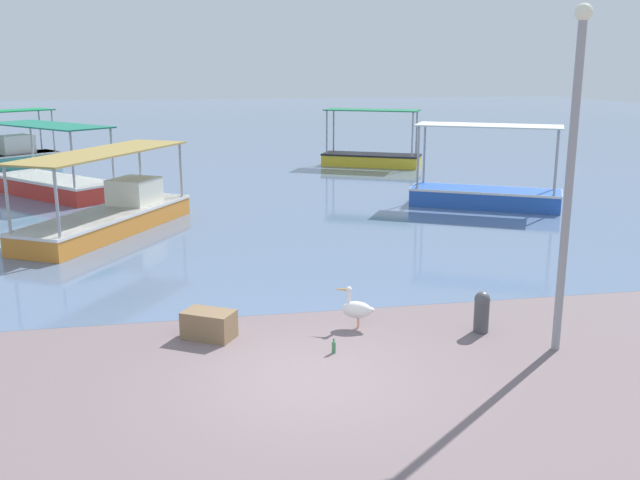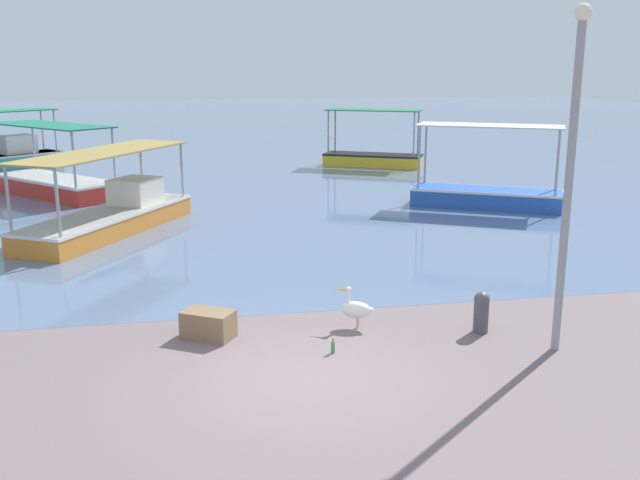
{
  "view_description": "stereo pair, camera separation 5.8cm",
  "coord_description": "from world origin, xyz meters",
  "views": [
    {
      "loc": [
        -1.73,
        -10.26,
        4.81
      ],
      "look_at": [
        1.08,
        4.64,
        1.06
      ],
      "focal_mm": 40.0,
      "sensor_mm": 36.0,
      "label": 1
    },
    {
      "loc": [
        -1.67,
        -10.27,
        4.81
      ],
      "look_at": [
        1.08,
        4.64,
        1.06
      ],
      "focal_mm": 40.0,
      "sensor_mm": 36.0,
      "label": 2
    }
  ],
  "objects": [
    {
      "name": "cargo_crate",
      "position": [
        -1.46,
        1.99,
        0.25
      ],
      "size": [
        1.05,
        0.93,
        0.5
      ],
      "primitive_type": "cube",
      "rotation": [
        0.0,
        0.0,
        2.6
      ],
      "color": "olive",
      "rests_on": "ground"
    },
    {
      "name": "glass_bottle",
      "position": [
        0.61,
        0.88,
        0.11
      ],
      "size": [
        0.07,
        0.07,
        0.27
      ],
      "color": "#3F7F4C",
      "rests_on": "ground"
    },
    {
      "name": "fishing_boat_near_right",
      "position": [
        -6.66,
        17.56,
        0.52
      ],
      "size": [
        5.24,
        5.52,
        2.65
      ],
      "color": "red",
      "rests_on": "harbor_water"
    },
    {
      "name": "fishing_boat_far_left",
      "position": [
        -3.98,
        11.06,
        0.55
      ],
      "size": [
        4.83,
        6.6,
        2.39
      ],
      "color": "orange",
      "rests_on": "harbor_water"
    },
    {
      "name": "ground",
      "position": [
        0.0,
        0.0,
        0.0
      ],
      "size": [
        120.0,
        120.0,
        0.0
      ],
      "primitive_type": "plane",
      "color": "slate"
    },
    {
      "name": "lamp_post",
      "position": [
        4.44,
        0.35,
        3.23
      ],
      "size": [
        0.28,
        0.28,
        5.74
      ],
      "color": "gray",
      "rests_on": "ground"
    },
    {
      "name": "fishing_boat_center",
      "position": [
        8.37,
        12.51,
        0.53
      ],
      "size": [
        5.18,
        3.77,
        2.82
      ],
      "color": "blue",
      "rests_on": "harbor_water"
    },
    {
      "name": "pelican",
      "position": [
        1.28,
        1.98,
        0.38
      ],
      "size": [
        0.77,
        0.48,
        0.8
      ],
      "color": "#E0997A",
      "rests_on": "ground"
    },
    {
      "name": "harbor_water",
      "position": [
        0.0,
        48.0,
        0.0
      ],
      "size": [
        110.0,
        90.0,
        0.0
      ],
      "primitive_type": "cube",
      "color": "slate",
      "rests_on": "ground"
    },
    {
      "name": "fishing_boat_far_right",
      "position": [
        7.09,
        23.11,
        0.51
      ],
      "size": [
        4.86,
        3.49,
        2.71
      ],
      "color": "yellow",
      "rests_on": "harbor_water"
    },
    {
      "name": "mooring_bollard",
      "position": [
        3.49,
        1.36,
        0.42
      ],
      "size": [
        0.29,
        0.29,
        0.78
      ],
      "color": "#47474C",
      "rests_on": "ground"
    }
  ]
}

